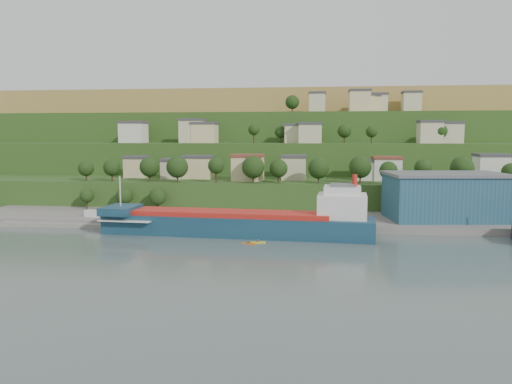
# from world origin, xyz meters

# --- Properties ---
(ground) EXTENTS (500.00, 500.00, 0.00)m
(ground) POSITION_xyz_m (0.00, 0.00, 0.00)
(ground) COLOR #495954
(ground) RESTS_ON ground
(quay) EXTENTS (220.00, 26.00, 4.00)m
(quay) POSITION_xyz_m (20.00, 28.00, 0.00)
(quay) COLOR slate
(quay) RESTS_ON ground
(pebble_beach) EXTENTS (40.00, 18.00, 2.40)m
(pebble_beach) POSITION_xyz_m (-55.00, 22.00, 0.00)
(pebble_beach) COLOR slate
(pebble_beach) RESTS_ON ground
(hillside) EXTENTS (360.00, 210.51, 96.00)m
(hillside) POSITION_xyz_m (0.02, 168.70, 0.08)
(hillside) COLOR #284719
(hillside) RESTS_ON ground
(cargo_ship_near) EXTENTS (68.56, 14.98, 17.48)m
(cargo_ship_near) POSITION_xyz_m (-6.45, 9.76, 2.79)
(cargo_ship_near) COLOR #122F46
(cargo_ship_near) RESTS_ON ground
(warehouse) EXTENTS (33.13, 22.71, 12.80)m
(warehouse) POSITION_xyz_m (46.15, 28.40, 8.43)
(warehouse) COLOR navy
(warehouse) RESTS_ON quay
(caravan) EXTENTS (6.15, 4.05, 2.66)m
(caravan) POSITION_xyz_m (-50.98, 20.67, 2.53)
(caravan) COLOR white
(caravan) RESTS_ON pebble_beach
(dinghy) EXTENTS (4.35, 1.68, 0.87)m
(dinghy) POSITION_xyz_m (-45.83, 21.90, 1.63)
(dinghy) COLOR silver
(dinghy) RESTS_ON pebble_beach
(kayak_orange) EXTENTS (3.33, 1.72, 0.83)m
(kayak_orange) POSITION_xyz_m (-4.06, -0.49, 0.25)
(kayak_orange) COLOR orange
(kayak_orange) RESTS_ON ground
(kayak_yellow) EXTENTS (3.56, 1.13, 0.88)m
(kayak_yellow) POSITION_xyz_m (-2.10, 0.97, 0.26)
(kayak_yellow) COLOR yellow
(kayak_yellow) RESTS_ON ground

